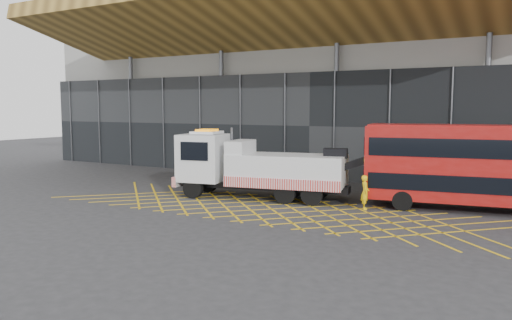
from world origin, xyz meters
The scene contains 6 objects.
ground_plane centered at (0.00, 0.00, 0.00)m, with size 120.00×120.00×0.00m, color #2C2C2E.
road_markings centered at (4.80, 0.00, 0.01)m, with size 26.36×7.16×0.01m.
construction_building centered at (1.92, 18.40, 8.98)m, with size 55.00×23.97×18.00m.
recovery_truck centered at (2.39, 2.34, 1.92)m, with size 11.95×4.74×4.15m.
bus_towed centered at (14.22, 4.74, 2.50)m, with size 11.32×4.31×4.50m.
worker centered at (9.15, 2.41, 0.91)m, with size 0.67×0.44×1.82m, color yellow.
Camera 1 is at (17.07, -23.11, 5.40)m, focal length 35.00 mm.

